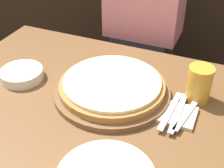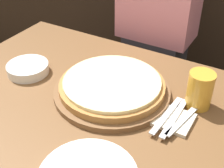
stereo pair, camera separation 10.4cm
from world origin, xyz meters
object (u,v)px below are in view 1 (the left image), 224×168
(fork, at_px, (170,111))
(diner_person, at_px, (142,45))
(spoon, at_px, (186,115))
(pizza_on_board, at_px, (112,87))
(beer_glass, at_px, (199,82))
(dinner_knife, at_px, (178,113))
(side_bowl, at_px, (22,74))

(fork, distance_m, diner_person, 0.62)
(fork, height_order, spoon, same)
(pizza_on_board, bearing_deg, beer_glass, 17.43)
(fork, relative_size, dinner_knife, 1.00)
(side_bowl, height_order, diner_person, diner_person)
(dinner_knife, relative_size, diner_person, 0.16)
(fork, bearing_deg, dinner_knife, 0.00)
(side_bowl, xyz_separation_m, spoon, (0.60, 0.02, -0.00))
(spoon, bearing_deg, fork, 180.00)
(side_bowl, bearing_deg, fork, 1.62)
(dinner_knife, bearing_deg, beer_glass, 72.03)
(beer_glass, bearing_deg, diner_person, 127.23)
(diner_person, bearing_deg, beer_glass, -52.77)
(fork, bearing_deg, side_bowl, -178.38)
(side_bowl, relative_size, spoon, 0.91)
(pizza_on_board, xyz_separation_m, side_bowl, (-0.34, -0.04, -0.01))
(spoon, bearing_deg, pizza_on_board, 173.85)
(pizza_on_board, bearing_deg, spoon, -6.15)
(beer_glass, relative_size, side_bowl, 0.79)
(beer_glass, xyz_separation_m, spoon, (-0.01, -0.11, -0.05))
(pizza_on_board, xyz_separation_m, spoon, (0.26, -0.03, -0.01))
(side_bowl, xyz_separation_m, fork, (0.55, 0.02, -0.00))
(dinner_knife, bearing_deg, pizza_on_board, 173.20)
(fork, bearing_deg, beer_glass, 61.39)
(pizza_on_board, relative_size, beer_glass, 3.24)
(pizza_on_board, height_order, diner_person, diner_person)
(dinner_knife, relative_size, spoon, 1.17)
(side_bowl, distance_m, diner_person, 0.64)
(pizza_on_board, relative_size, diner_person, 0.31)
(pizza_on_board, distance_m, spoon, 0.26)
(beer_glass, height_order, fork, beer_glass)
(beer_glass, xyz_separation_m, side_bowl, (-0.61, -0.13, -0.05))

